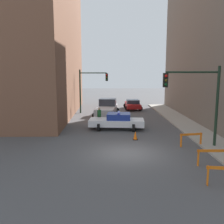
% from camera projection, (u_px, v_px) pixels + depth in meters
% --- Properties ---
extents(ground_plane, '(120.00, 120.00, 0.00)m').
position_uv_depth(ground_plane, '(127.00, 153.00, 15.38)').
color(ground_plane, '#4C4C4F').
extents(building_corner_left, '(14.00, 20.00, 17.16)m').
position_uv_depth(building_corner_left, '(9.00, 38.00, 27.56)').
color(building_corner_left, brown).
rests_on(building_corner_left, ground_plane).
extents(traffic_light_near, '(3.64, 0.35, 5.20)m').
position_uv_depth(traffic_light_near, '(200.00, 94.00, 15.96)').
color(traffic_light_near, black).
rests_on(traffic_light_near, sidewalk_right).
extents(traffic_light_far, '(3.44, 0.35, 5.20)m').
position_uv_depth(traffic_light_far, '(89.00, 85.00, 29.80)').
color(traffic_light_far, black).
rests_on(traffic_light_far, ground_plane).
extents(police_car, '(4.84, 2.62, 1.52)m').
position_uv_depth(police_car, '(117.00, 121.00, 21.61)').
color(police_car, white).
rests_on(police_car, ground_plane).
extents(white_truck, '(3.08, 5.61, 1.90)m').
position_uv_depth(white_truck, '(107.00, 108.00, 28.01)').
color(white_truck, silver).
rests_on(white_truck, ground_plane).
extents(parked_car_near, '(2.29, 4.31, 1.31)m').
position_uv_depth(parked_car_near, '(133.00, 104.00, 33.04)').
color(parked_car_near, maroon).
rests_on(parked_car_near, ground_plane).
extents(pedestrian_crossing, '(0.50, 0.50, 1.66)m').
position_uv_depth(pedestrian_crossing, '(99.00, 116.00, 23.19)').
color(pedestrian_crossing, black).
rests_on(pedestrian_crossing, ground_plane).
extents(barrier_mid, '(1.60, 0.18, 0.90)m').
position_uv_depth(barrier_mid, '(212.00, 155.00, 13.17)').
color(barrier_mid, orange).
rests_on(barrier_mid, ground_plane).
extents(barrier_back, '(1.58, 0.43, 0.90)m').
position_uv_depth(barrier_back, '(191.00, 137.00, 16.62)').
color(barrier_back, orange).
rests_on(barrier_back, ground_plane).
extents(traffic_cone, '(0.36, 0.36, 0.66)m').
position_uv_depth(traffic_cone, '(135.00, 135.00, 18.32)').
color(traffic_cone, black).
rests_on(traffic_cone, ground_plane).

